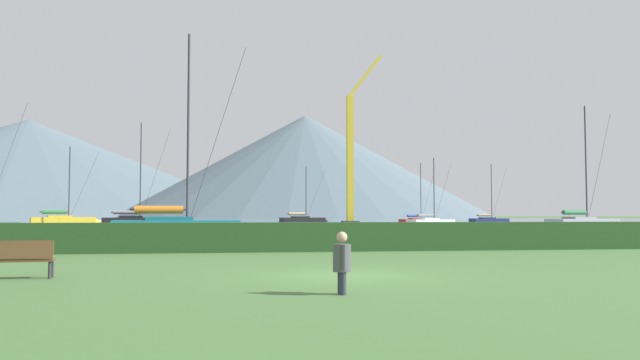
{
  "coord_description": "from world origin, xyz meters",
  "views": [
    {
      "loc": [
        -3.15,
        -16.28,
        1.59
      ],
      "look_at": [
        6.09,
        43.29,
        4.89
      ],
      "focal_mm": 35.49,
      "sensor_mm": 36.0,
      "label": 1
    }
  ],
  "objects_px": {
    "sailboat_slip_3": "(490,221)",
    "sailboat_slip_4": "(178,227)",
    "sailboat_slip_1": "(135,221)",
    "park_bench_near_path": "(18,257)",
    "sailboat_slip_2": "(583,223)",
    "sailboat_slip_6": "(419,221)",
    "person_seated_viewer": "(342,260)",
    "sailboat_slip_9": "(303,220)",
    "dock_crane": "(351,168)",
    "sailboat_slip_7": "(432,222)",
    "sailboat_slip_8": "(64,221)"
  },
  "relations": [
    {
      "from": "sailboat_slip_2",
      "to": "sailboat_slip_6",
      "type": "bearing_deg",
      "value": 86.22
    },
    {
      "from": "sailboat_slip_3",
      "to": "park_bench_near_path",
      "type": "bearing_deg",
      "value": -129.83
    },
    {
      "from": "sailboat_slip_3",
      "to": "person_seated_viewer",
      "type": "distance_m",
      "value": 92.6
    },
    {
      "from": "sailboat_slip_6",
      "to": "park_bench_near_path",
      "type": "distance_m",
      "value": 81.73
    },
    {
      "from": "sailboat_slip_7",
      "to": "person_seated_viewer",
      "type": "relative_size",
      "value": 7.13
    },
    {
      "from": "person_seated_viewer",
      "to": "sailboat_slip_4",
      "type": "bearing_deg",
      "value": 99.55
    },
    {
      "from": "sailboat_slip_1",
      "to": "park_bench_near_path",
      "type": "distance_m",
      "value": 65.87
    },
    {
      "from": "sailboat_slip_3",
      "to": "dock_crane",
      "type": "distance_m",
      "value": 32.42
    },
    {
      "from": "sailboat_slip_2",
      "to": "park_bench_near_path",
      "type": "xyz_separation_m",
      "value": [
        -40.36,
        -41.21,
        -0.2
      ]
    },
    {
      "from": "sailboat_slip_8",
      "to": "sailboat_slip_1",
      "type": "bearing_deg",
      "value": -50.07
    },
    {
      "from": "sailboat_slip_1",
      "to": "person_seated_viewer",
      "type": "xyz_separation_m",
      "value": [
        13.16,
        -69.83,
        -0.08
      ]
    },
    {
      "from": "park_bench_near_path",
      "to": "sailboat_slip_1",
      "type": "bearing_deg",
      "value": 91.65
    },
    {
      "from": "park_bench_near_path",
      "to": "person_seated_viewer",
      "type": "relative_size",
      "value": 1.35
    },
    {
      "from": "sailboat_slip_4",
      "to": "sailboat_slip_6",
      "type": "distance_m",
      "value": 59.07
    },
    {
      "from": "sailboat_slip_3",
      "to": "dock_crane",
      "type": "height_order",
      "value": "dock_crane"
    },
    {
      "from": "sailboat_slip_8",
      "to": "sailboat_slip_9",
      "type": "height_order",
      "value": "sailboat_slip_8"
    },
    {
      "from": "sailboat_slip_2",
      "to": "person_seated_viewer",
      "type": "relative_size",
      "value": 9.99
    },
    {
      "from": "sailboat_slip_7",
      "to": "sailboat_slip_1",
      "type": "bearing_deg",
      "value": 155.48
    },
    {
      "from": "sailboat_slip_9",
      "to": "dock_crane",
      "type": "bearing_deg",
      "value": -95.66
    },
    {
      "from": "sailboat_slip_9",
      "to": "dock_crane",
      "type": "relative_size",
      "value": 0.42
    },
    {
      "from": "sailboat_slip_8",
      "to": "person_seated_viewer",
      "type": "bearing_deg",
      "value": -92.3
    },
    {
      "from": "park_bench_near_path",
      "to": "dock_crane",
      "type": "relative_size",
      "value": 0.08
    },
    {
      "from": "sailboat_slip_2",
      "to": "sailboat_slip_8",
      "type": "distance_m",
      "value": 63.8
    },
    {
      "from": "park_bench_near_path",
      "to": "dock_crane",
      "type": "height_order",
      "value": "dock_crane"
    },
    {
      "from": "sailboat_slip_7",
      "to": "sailboat_slip_6",
      "type": "bearing_deg",
      "value": 61.3
    },
    {
      "from": "sailboat_slip_2",
      "to": "dock_crane",
      "type": "distance_m",
      "value": 28.86
    },
    {
      "from": "sailboat_slip_6",
      "to": "park_bench_near_path",
      "type": "xyz_separation_m",
      "value": [
        -34.02,
        -74.31,
        -0.03
      ]
    },
    {
      "from": "sailboat_slip_3",
      "to": "park_bench_near_path",
      "type": "relative_size",
      "value": 5.78
    },
    {
      "from": "sailboat_slip_1",
      "to": "sailboat_slip_6",
      "type": "bearing_deg",
      "value": 4.98
    },
    {
      "from": "sailboat_slip_3",
      "to": "sailboat_slip_4",
      "type": "distance_m",
      "value": 70.98
    },
    {
      "from": "sailboat_slip_4",
      "to": "sailboat_slip_7",
      "type": "height_order",
      "value": "sailboat_slip_4"
    },
    {
      "from": "sailboat_slip_6",
      "to": "sailboat_slip_9",
      "type": "bearing_deg",
      "value": 135.07
    },
    {
      "from": "sailboat_slip_1",
      "to": "sailboat_slip_7",
      "type": "relative_size",
      "value": 1.49
    },
    {
      "from": "person_seated_viewer",
      "to": "sailboat_slip_6",
      "type": "bearing_deg",
      "value": 70.68
    },
    {
      "from": "sailboat_slip_2",
      "to": "sailboat_slip_7",
      "type": "xyz_separation_m",
      "value": [
        -8.75,
        20.2,
        -0.14
      ]
    },
    {
      "from": "sailboat_slip_1",
      "to": "sailboat_slip_9",
      "type": "distance_m",
      "value": 29.4
    },
    {
      "from": "sailboat_slip_6",
      "to": "person_seated_viewer",
      "type": "bearing_deg",
      "value": -125.02
    },
    {
      "from": "park_bench_near_path",
      "to": "sailboat_slip_2",
      "type": "bearing_deg",
      "value": 42.2
    },
    {
      "from": "sailboat_slip_7",
      "to": "sailboat_slip_4",
      "type": "bearing_deg",
      "value": -146.64
    },
    {
      "from": "sailboat_slip_4",
      "to": "sailboat_slip_8",
      "type": "xyz_separation_m",
      "value": [
        -17.99,
        47.03,
        -0.02
      ]
    },
    {
      "from": "sailboat_slip_1",
      "to": "dock_crane",
      "type": "height_order",
      "value": "dock_crane"
    },
    {
      "from": "sailboat_slip_4",
      "to": "park_bench_near_path",
      "type": "height_order",
      "value": "sailboat_slip_4"
    },
    {
      "from": "sailboat_slip_2",
      "to": "sailboat_slip_4",
      "type": "xyz_separation_m",
      "value": [
        -38.13,
        -16.69,
        0.04
      ]
    },
    {
      "from": "sailboat_slip_7",
      "to": "dock_crane",
      "type": "bearing_deg",
      "value": 160.83
    },
    {
      "from": "sailboat_slip_4",
      "to": "dock_crane",
      "type": "height_order",
      "value": "dock_crane"
    },
    {
      "from": "park_bench_near_path",
      "to": "sailboat_slip_9",
      "type": "bearing_deg",
      "value": 74.55
    },
    {
      "from": "sailboat_slip_3",
      "to": "sailboat_slip_7",
      "type": "relative_size",
      "value": 1.09
    },
    {
      "from": "sailboat_slip_1",
      "to": "sailboat_slip_3",
      "type": "relative_size",
      "value": 1.36
    },
    {
      "from": "sailboat_slip_3",
      "to": "sailboat_slip_4",
      "type": "bearing_deg",
      "value": -138.47
    },
    {
      "from": "sailboat_slip_2",
      "to": "sailboat_slip_6",
      "type": "height_order",
      "value": "sailboat_slip_2"
    }
  ]
}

